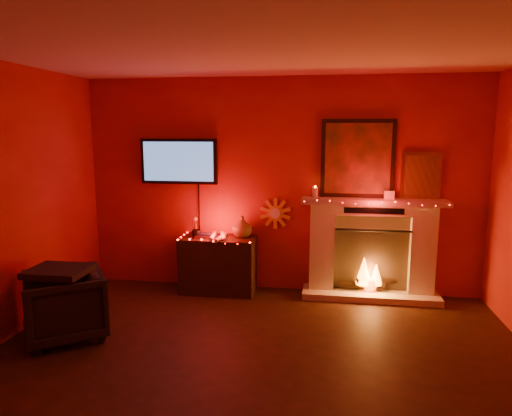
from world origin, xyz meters
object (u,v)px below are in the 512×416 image
(tv, at_px, (179,162))
(armchair, at_px, (64,305))
(sunburst_clock, at_px, (275,213))
(fireplace, at_px, (371,239))
(console_table, at_px, (219,262))

(tv, bearing_deg, armchair, -110.71)
(tv, xyz_separation_m, sunburst_clock, (1.25, 0.03, -0.65))
(armchair, bearing_deg, fireplace, 82.63)
(tv, bearing_deg, console_table, -18.90)
(fireplace, height_order, sunburst_clock, fireplace)
(fireplace, xyz_separation_m, armchair, (-3.09, -1.66, -0.39))
(console_table, distance_m, armchair, 1.95)
(sunburst_clock, distance_m, console_table, 0.95)
(fireplace, bearing_deg, console_table, -176.16)
(tv, relative_size, console_table, 1.27)
(fireplace, bearing_deg, armchair, -151.79)
(sunburst_clock, relative_size, console_table, 0.41)
(sunburst_clock, height_order, console_table, sunburst_clock)
(tv, distance_m, armchair, 2.26)
(tv, bearing_deg, fireplace, -1.50)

